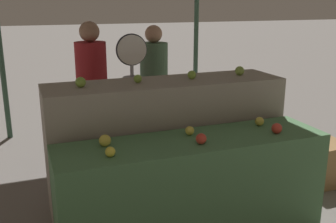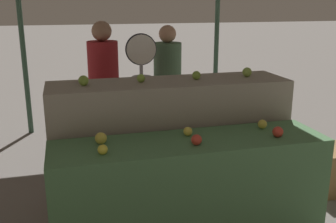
{
  "view_description": "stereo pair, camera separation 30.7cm",
  "coord_description": "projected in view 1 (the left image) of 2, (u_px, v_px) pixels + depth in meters",
  "views": [
    {
      "loc": [
        -1.17,
        -2.54,
        1.81
      ],
      "look_at": [
        -0.1,
        0.3,
        0.96
      ],
      "focal_mm": 42.0,
      "sensor_mm": 36.0,
      "label": 1
    },
    {
      "loc": [
        -0.88,
        -2.63,
        1.81
      ],
      "look_at": [
        -0.1,
        0.3,
        0.96
      ],
      "focal_mm": 42.0,
      "sensor_mm": 36.0,
      "label": 2
    }
  ],
  "objects": [
    {
      "name": "apple_front_3",
      "position": [
        105.0,
        140.0,
        2.81
      ],
      "size": [
        0.09,
        0.09,
        0.09
      ],
      "primitive_type": "sphere",
      "color": "gold",
      "rests_on": "display_counter_front"
    },
    {
      "name": "apple_front_1",
      "position": [
        201.0,
        139.0,
        2.86
      ],
      "size": [
        0.08,
        0.08,
        0.08
      ],
      "primitive_type": "sphere",
      "color": "red",
      "rests_on": "display_counter_front"
    },
    {
      "name": "person_customer_left",
      "position": [
        154.0,
        81.0,
        4.7
      ],
      "size": [
        0.36,
        0.36,
        1.55
      ],
      "rotation": [
        0.0,
        0.0,
        3.22
      ],
      "color": "#2D2D38",
      "rests_on": "ground_plane"
    },
    {
      "name": "person_vendor_at_scale",
      "position": [
        92.0,
        86.0,
        4.22
      ],
      "size": [
        0.4,
        0.4,
        1.62
      ],
      "rotation": [
        0.0,
        0.0,
        3.4
      ],
      "color": "#2D2D38",
      "rests_on": "ground_plane"
    },
    {
      "name": "display_counter_back",
      "position": [
        166.0,
        143.0,
        3.56
      ],
      "size": [
        2.1,
        0.55,
        1.14
      ],
      "primitive_type": "cube",
      "color": "gray",
      "rests_on": "ground_plane"
    },
    {
      "name": "apple_back_1",
      "position": [
        138.0,
        79.0,
        3.32
      ],
      "size": [
        0.07,
        0.07,
        0.07
      ],
      "primitive_type": "sphere",
      "color": "#84AD3D",
      "rests_on": "display_counter_back"
    },
    {
      "name": "apple_front_5",
      "position": [
        260.0,
        121.0,
        3.28
      ],
      "size": [
        0.08,
        0.08,
        0.08
      ],
      "primitive_type": "sphere",
      "color": "gold",
      "rests_on": "display_counter_front"
    },
    {
      "name": "apple_front_0",
      "position": [
        110.0,
        152.0,
        2.62
      ],
      "size": [
        0.07,
        0.07,
        0.07
      ],
      "primitive_type": "sphere",
      "color": "gold",
      "rests_on": "display_counter_front"
    },
    {
      "name": "apple_front_4",
      "position": [
        190.0,
        131.0,
        3.05
      ],
      "size": [
        0.07,
        0.07,
        0.07
      ],
      "primitive_type": "sphere",
      "color": "yellow",
      "rests_on": "display_counter_front"
    },
    {
      "name": "wooden_crate_side",
      "position": [
        322.0,
        162.0,
        4.05
      ],
      "size": [
        0.43,
        0.43,
        0.43
      ],
      "primitive_type": "cube",
      "color": "#9E7547",
      "rests_on": "ground_plane"
    },
    {
      "name": "produce_scale",
      "position": [
        132.0,
        73.0,
        3.97
      ],
      "size": [
        0.32,
        0.2,
        1.51
      ],
      "color": "#99999E",
      "rests_on": "ground_plane"
    },
    {
      "name": "apple_back_2",
      "position": [
        192.0,
        75.0,
        3.48
      ],
      "size": [
        0.08,
        0.08,
        0.08
      ],
      "primitive_type": "sphere",
      "color": "#84AD3D",
      "rests_on": "display_counter_back"
    },
    {
      "name": "apple_front_2",
      "position": [
        277.0,
        128.0,
        3.09
      ],
      "size": [
        0.08,
        0.08,
        0.08
      ],
      "primitive_type": "sphere",
      "color": "red",
      "rests_on": "display_counter_front"
    },
    {
      "name": "display_counter_front",
      "position": [
        193.0,
        188.0,
        3.07
      ],
      "size": [
        2.1,
        0.55,
        0.81
      ],
      "primitive_type": "cube",
      "color": "#4C7A4C",
      "rests_on": "ground_plane"
    },
    {
      "name": "apple_back_3",
      "position": [
        240.0,
        71.0,
        3.66
      ],
      "size": [
        0.09,
        0.09,
        0.09
      ],
      "primitive_type": "sphere",
      "color": "#8EB247",
      "rests_on": "display_counter_back"
    },
    {
      "name": "apple_back_0",
      "position": [
        81.0,
        82.0,
        3.15
      ],
      "size": [
        0.08,
        0.08,
        0.08
      ],
      "primitive_type": "sphere",
      "color": "#84AD3D",
      "rests_on": "display_counter_back"
    }
  ]
}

